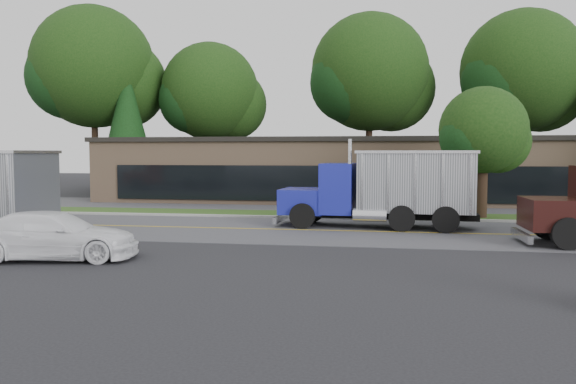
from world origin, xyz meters
name	(u,v)px	position (x,y,z in m)	size (l,w,h in m)	color
ground	(196,274)	(0.00, 0.00, 0.00)	(140.00, 140.00, 0.00)	#2B2B2F
road	(263,229)	(0.00, 9.00, 0.00)	(60.00, 8.00, 0.02)	#5C5C62
center_line	(263,229)	(0.00, 9.00, 0.00)	(60.00, 0.12, 0.01)	gold
curb	(280,218)	(0.00, 13.20, 0.00)	(60.00, 0.30, 0.12)	#9E9E99
grass_verge	(286,214)	(0.00, 15.00, 0.00)	(60.00, 3.40, 0.03)	#2D4C1A
far_parking	(299,206)	(0.00, 20.00, 0.00)	(60.00, 7.00, 0.02)	#5C5C62
strip_mall	(339,171)	(2.00, 26.00, 2.00)	(32.00, 12.00, 4.00)	#A48164
tree_far_a	(96,73)	(-19.83, 32.14, 10.29)	(11.30, 10.63, 16.12)	#382619
tree_far_b	(212,96)	(-9.86, 34.11, 8.31)	(9.12, 8.59, 13.02)	#382619
tree_far_c	(372,78)	(4.16, 34.13, 9.60)	(10.54, 9.92, 15.04)	#382619
tree_far_d	(524,77)	(16.16, 33.12, 9.32)	(10.24, 9.64, 14.60)	#382619
evergreen_left	(127,121)	(-16.00, 30.00, 5.96)	(4.77, 4.77, 10.84)	#382619
tree_verge	(484,135)	(10.07, 15.06, 4.20)	(4.63, 4.35, 6.60)	#382619
dump_truck_blue	(388,187)	(5.27, 10.33, 1.81)	(8.60, 3.16, 3.36)	black
rally_car	(54,236)	(-5.00, 1.33, 0.74)	(2.07, 5.08, 1.47)	white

